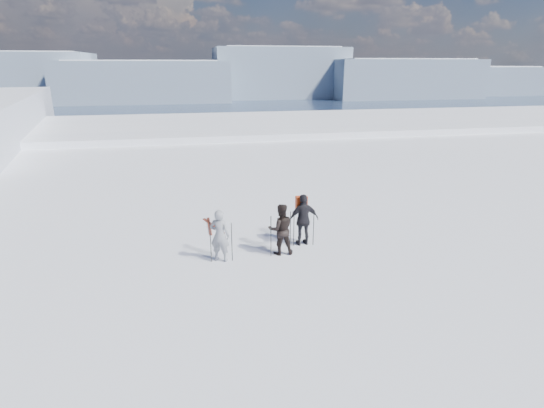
{
  "coord_description": "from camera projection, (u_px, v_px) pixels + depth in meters",
  "views": [
    {
      "loc": [
        -3.8,
        -8.84,
        5.5
      ],
      "look_at": [
        -1.42,
        3.0,
        1.5
      ],
      "focal_mm": 28.0,
      "sensor_mm": 36.0,
      "label": 1
    }
  ],
  "objects": [
    {
      "name": "ski_poles",
      "position": [
        269.0,
        235.0,
        12.72
      ],
      "size": [
        3.28,
        0.73,
        1.36
      ],
      "color": "black",
      "rests_on": "ground"
    },
    {
      "name": "skis_loose",
      "position": [
        211.0,
        226.0,
        15.08
      ],
      "size": [
        0.68,
        1.7,
        0.03
      ],
      "color": "black",
      "rests_on": "ground"
    },
    {
      "name": "lake_basin",
      "position": [
        231.0,
        196.0,
        40.63
      ],
      "size": [
        820.0,
        820.0,
        71.62
      ],
      "color": "white",
      "rests_on": "ground"
    },
    {
      "name": "backpack",
      "position": [
        302.0,
        184.0,
        13.22
      ],
      "size": [
        0.37,
        0.22,
        0.51
      ],
      "primitive_type": "cube",
      "rotation": [
        0.0,
        0.0,
        3.2
      ],
      "color": "#C43912",
      "rests_on": "skier_pack"
    },
    {
      "name": "skier_dark",
      "position": [
        281.0,
        229.0,
        12.69
      ],
      "size": [
        0.78,
        0.62,
        1.58
      ],
      "primitive_type": "imported",
      "rotation": [
        0.0,
        0.0,
        3.12
      ],
      "color": "black",
      "rests_on": "ground"
    },
    {
      "name": "far_mountain_range",
      "position": [
        216.0,
        77.0,
        441.72
      ],
      "size": [
        770.0,
        110.0,
        53.0
      ],
      "color": "slate",
      "rests_on": "ground"
    },
    {
      "name": "skier_pack",
      "position": [
        304.0,
        220.0,
        13.33
      ],
      "size": [
        1.0,
        0.46,
        1.67
      ],
      "primitive_type": "imported",
      "rotation": [
        0.0,
        0.0,
        3.2
      ],
      "color": "black",
      "rests_on": "ground"
    },
    {
      "name": "skier_grey",
      "position": [
        220.0,
        235.0,
        12.23
      ],
      "size": [
        0.68,
        0.58,
        1.58
      ],
      "primitive_type": "imported",
      "rotation": [
        0.0,
        0.0,
        2.73
      ],
      "color": "gray",
      "rests_on": "ground"
    }
  ]
}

